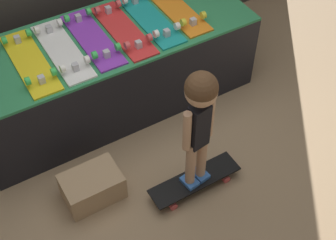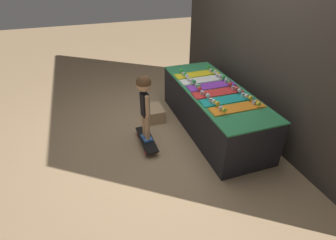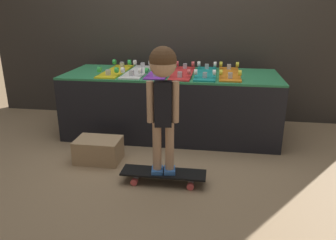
# 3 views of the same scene
# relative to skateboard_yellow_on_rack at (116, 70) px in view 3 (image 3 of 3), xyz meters

# --- Properties ---
(ground_plane) EXTENTS (16.00, 16.00, 0.00)m
(ground_plane) POSITION_rel_skateboard_yellow_on_rack_xyz_m (0.58, -0.55, -0.66)
(ground_plane) COLOR #9E7F5B
(back_wall) EXTENTS (4.56, 0.10, 2.58)m
(back_wall) POSITION_rel_skateboard_yellow_on_rack_xyz_m (0.58, 0.65, 0.63)
(back_wall) COLOR #332D28
(back_wall) RESTS_ON ground_plane
(display_rack) EXTENTS (2.13, 0.80, 0.65)m
(display_rack) POSITION_rel_skateboard_yellow_on_rack_xyz_m (0.58, 0.02, -0.34)
(display_rack) COLOR black
(display_rack) RESTS_ON ground_plane
(skateboard_yellow_on_rack) EXTENTS (0.20, 0.72, 0.09)m
(skateboard_yellow_on_rack) POSITION_rel_skateboard_yellow_on_rack_xyz_m (0.00, 0.00, 0.00)
(skateboard_yellow_on_rack) COLOR yellow
(skateboard_yellow_on_rack) RESTS_ON display_rack
(skateboard_white_on_rack) EXTENTS (0.20, 0.72, 0.09)m
(skateboard_white_on_rack) POSITION_rel_skateboard_yellow_on_rack_xyz_m (0.23, 0.00, 0.00)
(skateboard_white_on_rack) COLOR white
(skateboard_white_on_rack) RESTS_ON display_rack
(skateboard_purple_on_rack) EXTENTS (0.20, 0.72, 0.09)m
(skateboard_purple_on_rack) POSITION_rel_skateboard_yellow_on_rack_xyz_m (0.46, 0.02, 0.00)
(skateboard_purple_on_rack) COLOR purple
(skateboard_purple_on_rack) RESTS_ON display_rack
(skateboard_red_on_rack) EXTENTS (0.20, 0.72, 0.09)m
(skateboard_red_on_rack) POSITION_rel_skateboard_yellow_on_rack_xyz_m (0.69, -0.00, 0.00)
(skateboard_red_on_rack) COLOR red
(skateboard_red_on_rack) RESTS_ON display_rack
(skateboard_teal_on_rack) EXTENTS (0.20, 0.72, 0.09)m
(skateboard_teal_on_rack) POSITION_rel_skateboard_yellow_on_rack_xyz_m (0.92, 0.01, 0.00)
(skateboard_teal_on_rack) COLOR teal
(skateboard_teal_on_rack) RESTS_ON display_rack
(skateboard_orange_on_rack) EXTENTS (0.20, 0.72, 0.09)m
(skateboard_orange_on_rack) POSITION_rel_skateboard_yellow_on_rack_xyz_m (1.15, 0.03, 0.00)
(skateboard_orange_on_rack) COLOR orange
(skateboard_orange_on_rack) RESTS_ON display_rack
(skateboard_on_floor) EXTENTS (0.65, 0.18, 0.09)m
(skateboard_on_floor) POSITION_rel_skateboard_yellow_on_rack_xyz_m (0.67, -1.03, -0.59)
(skateboard_on_floor) COLOR black
(skateboard_on_floor) RESTS_ON ground_plane
(child) EXTENTS (0.22, 0.19, 0.94)m
(child) POSITION_rel_skateboard_yellow_on_rack_xyz_m (0.67, -1.03, 0.09)
(child) COLOR #3870C6
(child) RESTS_ON skateboard_on_floor
(storage_box) EXTENTS (0.38, 0.27, 0.20)m
(storage_box) POSITION_rel_skateboard_yellow_on_rack_xyz_m (0.04, -0.74, -0.56)
(storage_box) COLOR tan
(storage_box) RESTS_ON ground_plane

